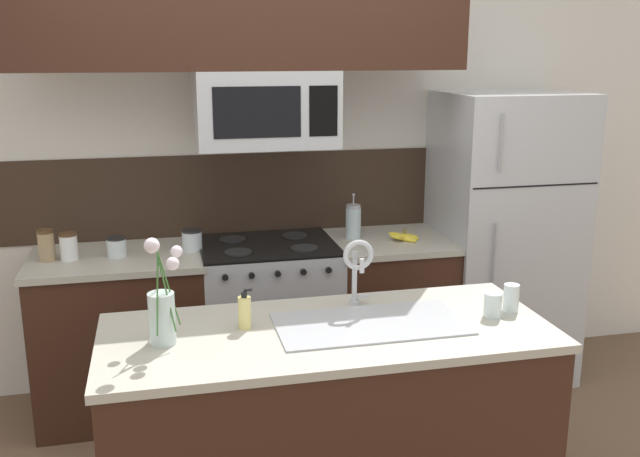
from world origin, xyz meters
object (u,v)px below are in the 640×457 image
french_press (353,222)px  dish_soap_bottle (245,312)px  banana_bunch (405,237)px  drinking_glass (493,305)px  refrigerator (501,237)px  microwave (266,109)px  sink_faucet (358,264)px  storage_jar_medium (69,246)px  storage_jar_short (117,247)px  storage_jar_squat (192,240)px  spare_glass (511,298)px  flower_vase (162,311)px  stove_range (269,321)px  storage_jar_tall (46,245)px

french_press → dish_soap_bottle: size_ratio=1.62×
banana_bunch → drinking_glass: (-0.05, -1.22, 0.03)m
refrigerator → french_press: bearing=177.5°
microwave → banana_bunch: size_ratio=3.90×
sink_faucet → drinking_glass: sink_faucet is taller
storage_jar_medium → storage_jar_short: 0.24m
storage_jar_medium → banana_bunch: (1.85, -0.04, -0.05)m
storage_jar_squat → drinking_glass: size_ratio=1.14×
sink_faucet → microwave: bearing=102.0°
storage_jar_medium → banana_bunch: 1.85m
refrigerator → storage_jar_short: refrigerator is taller
banana_bunch → dish_soap_bottle: 1.54m
storage_jar_squat → sink_faucet: sink_faucet is taller
storage_jar_squat → dish_soap_bottle: bearing=-83.3°
storage_jar_short → sink_faucet: size_ratio=0.34×
storage_jar_short → french_press: french_press is taller
french_press → spare_glass: french_press is taller
dish_soap_bottle → french_press: bearing=57.3°
banana_bunch → flower_vase: size_ratio=0.44×
stove_range → storage_jar_medium: storage_jar_medium is taller
refrigerator → storage_jar_squat: 1.86m
stove_range → flower_vase: size_ratio=2.14×
banana_bunch → french_press: (-0.28, 0.12, 0.08)m
banana_bunch → drinking_glass: size_ratio=1.87×
storage_jar_medium → storage_jar_squat: (0.64, 0.03, -0.01)m
storage_jar_medium → dish_soap_bottle: (0.78, -1.15, -0.00)m
storage_jar_tall → drinking_glass: storage_jar_tall is taller
refrigerator → storage_jar_medium: refrigerator is taller
refrigerator → sink_faucet: 1.65m
flower_vase → dish_soap_bottle: bearing=15.0°
spare_glass → storage_jar_medium: bearing=147.3°
refrigerator → storage_jar_tall: size_ratio=10.45×
storage_jar_short → flower_vase: size_ratio=0.24×
storage_jar_short → stove_range: bearing=1.0°
sink_faucet → spare_glass: size_ratio=2.58×
stove_range → storage_jar_squat: bearing=178.4°
storage_jar_tall → storage_jar_medium: storage_jar_tall is taller
storage_jar_tall → storage_jar_squat: 0.75m
storage_jar_squat → spare_glass: size_ratio=0.99×
storage_jar_squat → flower_vase: size_ratio=0.27×
drinking_glass → spare_glass: (0.10, 0.04, 0.01)m
refrigerator → dish_soap_bottle: size_ratio=10.57×
storage_jar_short → drinking_glass: 2.00m
refrigerator → storage_jar_squat: refrigerator is taller
storage_jar_squat → flower_vase: 1.28m
flower_vase → banana_bunch: bearing=40.8°
storage_jar_short → dish_soap_bottle: (0.54, -1.16, 0.02)m
dish_soap_bottle → storage_jar_squat: bearing=96.7°
storage_jar_tall → storage_jar_short: bearing=0.2°
storage_jar_short → french_press: bearing=3.2°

